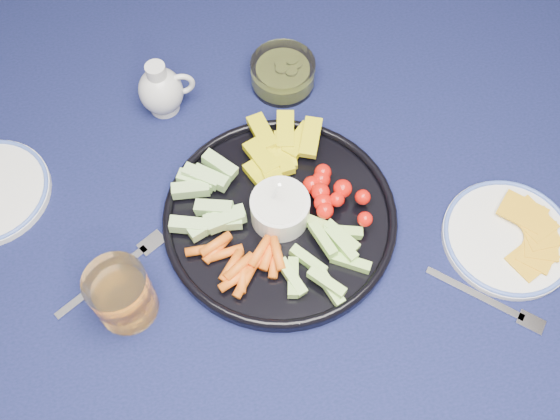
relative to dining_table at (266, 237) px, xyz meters
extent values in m
plane|color=brown|center=(0.00, 0.00, -0.66)|extent=(4.00, 4.00, 0.00)
cylinder|color=#52321B|center=(0.72, 0.42, -0.31)|extent=(0.07, 0.07, 0.70)
cube|color=#52321B|center=(0.00, 0.00, 0.06)|extent=(1.60, 1.00, 0.04)
cube|color=black|center=(0.00, 0.00, 0.08)|extent=(1.66, 1.06, 0.01)
cube|color=black|center=(0.00, 0.53, -0.06)|extent=(1.66, 0.01, 0.30)
cylinder|color=black|center=(0.02, -0.02, 0.10)|extent=(0.34, 0.34, 0.02)
torus|color=black|center=(0.02, -0.02, 0.11)|extent=(0.34, 0.34, 0.01)
cylinder|color=white|center=(0.02, -0.02, 0.13)|extent=(0.08, 0.08, 0.05)
cylinder|color=silver|center=(0.02, -0.02, 0.14)|extent=(0.07, 0.07, 0.01)
cylinder|color=silver|center=(-0.12, 0.22, 0.09)|extent=(0.05, 0.05, 0.01)
ellipsoid|color=silver|center=(-0.12, 0.22, 0.13)|extent=(0.07, 0.07, 0.08)
cylinder|color=silver|center=(-0.12, 0.22, 0.17)|extent=(0.03, 0.03, 0.03)
torus|color=silver|center=(-0.09, 0.22, 0.14)|extent=(0.04, 0.01, 0.04)
torus|color=#4764C7|center=(-0.12, 0.22, 0.16)|extent=(0.04, 0.04, 0.00)
cylinder|color=white|center=(0.08, 0.23, 0.11)|extent=(0.11, 0.11, 0.05)
cylinder|color=#5D671D|center=(0.08, 0.23, 0.10)|extent=(0.09, 0.09, 0.03)
cylinder|color=white|center=(0.34, -0.12, 0.09)|extent=(0.19, 0.19, 0.01)
torus|color=#4764C7|center=(0.34, -0.12, 0.10)|extent=(0.19, 0.19, 0.01)
cylinder|color=white|center=(-0.21, -0.11, 0.14)|extent=(0.08, 0.08, 0.10)
cylinder|color=orange|center=(-0.21, -0.11, 0.11)|extent=(0.07, 0.07, 0.05)
cube|color=silver|center=(-0.24, -0.07, 0.09)|extent=(0.13, 0.09, 0.00)
cube|color=silver|center=(-0.17, -0.02, 0.09)|extent=(0.04, 0.04, 0.00)
cube|color=silver|center=(0.26, -0.19, 0.09)|extent=(0.11, 0.10, 0.00)
cube|color=silver|center=(0.32, -0.24, 0.09)|extent=(0.04, 0.04, 0.00)
camera|label=1|loc=(-0.06, -0.44, 0.90)|focal=40.00mm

